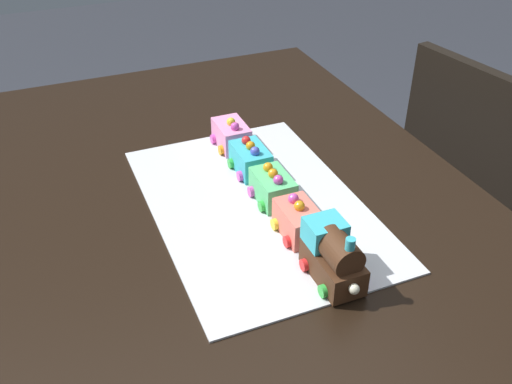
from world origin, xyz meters
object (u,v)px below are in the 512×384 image
object	(u,v)px
cake_car_tanker_turquoise	(251,159)
cake_car_caboose_bubblegum	(231,135)
cake_car_hopper_coral	(299,220)
cake_car_flatbed_mint_green	(273,187)
chair	(478,182)
dining_table	(228,233)
cake_locomotive	(333,255)

from	to	relation	value
cake_car_tanker_turquoise	cake_car_caboose_bubblegum	distance (m)	0.12
cake_car_caboose_bubblegum	cake_car_tanker_turquoise	bearing A→B (deg)	180.00
cake_car_hopper_coral	cake_car_flatbed_mint_green	size ratio (longest dim) A/B	1.00
chair	cake_car_caboose_bubblegum	world-z (taller)	chair
dining_table	cake_car_flatbed_mint_green	world-z (taller)	cake_car_flatbed_mint_green
cake_car_hopper_coral	cake_car_tanker_turquoise	world-z (taller)	same
cake_car_caboose_bubblegum	chair	bearing A→B (deg)	-92.97
chair	cake_car_flatbed_mint_green	bearing A→B (deg)	95.56
chair	cake_car_tanker_turquoise	size ratio (longest dim) A/B	8.60
chair	cake_car_hopper_coral	distance (m)	0.87
dining_table	cake_locomotive	size ratio (longest dim) A/B	10.00
cake_locomotive	cake_car_hopper_coral	xyz separation A→B (m)	(0.13, -0.00, -0.02)
chair	cake_car_flatbed_mint_green	distance (m)	0.84
dining_table	cake_car_flatbed_mint_green	xyz separation A→B (m)	(-0.06, -0.08, 0.14)
cake_locomotive	dining_table	bearing A→B (deg)	13.73
cake_car_caboose_bubblegum	cake_car_flatbed_mint_green	bearing A→B (deg)	180.00
cake_car_hopper_coral	cake_car_caboose_bubblegum	world-z (taller)	same
dining_table	cake_car_hopper_coral	xyz separation A→B (m)	(-0.18, -0.08, 0.14)
cake_car_tanker_turquoise	cake_car_flatbed_mint_green	bearing A→B (deg)	180.00
cake_car_flatbed_mint_green	cake_car_caboose_bubblegum	xyz separation A→B (m)	(0.24, 0.00, -0.00)
dining_table	chair	world-z (taller)	chair
cake_car_flatbed_mint_green	cake_car_tanker_turquoise	bearing A→B (deg)	0.00
dining_table	cake_car_flatbed_mint_green	bearing A→B (deg)	-130.08
dining_table	chair	size ratio (longest dim) A/B	1.63
dining_table	chair	xyz separation A→B (m)	(0.13, -0.83, -0.16)
cake_car_flatbed_mint_green	cake_car_tanker_turquoise	size ratio (longest dim) A/B	1.00
cake_locomotive	cake_car_hopper_coral	size ratio (longest dim) A/B	1.40
dining_table	cake_car_hopper_coral	world-z (taller)	cake_car_hopper_coral
chair	cake_car_hopper_coral	xyz separation A→B (m)	(-0.31, 0.76, 0.30)
cake_locomotive	cake_car_caboose_bubblegum	distance (m)	0.48
dining_table	cake_car_flatbed_mint_green	size ratio (longest dim) A/B	14.00
cake_car_flatbed_mint_green	cake_car_caboose_bubblegum	size ratio (longest dim) A/B	1.00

